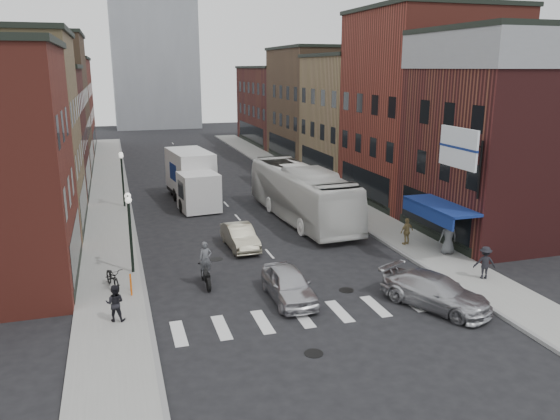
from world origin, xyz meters
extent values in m
plane|color=black|center=(0.00, 0.00, 0.00)|extent=(160.00, 160.00, 0.00)
cube|color=gray|center=(-8.50, 22.00, 0.07)|extent=(3.00, 74.00, 0.15)
cube|color=gray|center=(8.50, 22.00, 0.07)|extent=(3.00, 74.00, 0.15)
cube|color=gray|center=(-7.00, 22.00, 0.00)|extent=(0.20, 74.00, 0.16)
cube|color=gray|center=(7.00, 22.00, 0.00)|extent=(0.20, 74.00, 0.16)
cube|color=silver|center=(0.00, -3.00, 0.00)|extent=(12.00, 2.20, 0.01)
cube|color=black|center=(-10.02, 4.50, 1.60)|extent=(0.08, 7.20, 2.20)
cube|color=black|center=(-10.02, 14.00, 1.60)|extent=(0.08, 8.00, 2.20)
cube|color=#441818|center=(-15.00, 24.00, 5.00)|extent=(10.00, 10.00, 10.00)
cube|color=black|center=(-10.02, 24.00, 1.60)|extent=(0.08, 8.00, 2.20)
cube|color=black|center=(-15.00, 24.00, 10.15)|extent=(10.30, 10.20, 0.30)
cube|color=brown|center=(-15.00, 35.00, 6.50)|extent=(10.00, 12.00, 13.00)
cube|color=black|center=(-10.02, 35.00, 1.60)|extent=(0.08, 9.60, 2.20)
cube|color=black|center=(-15.00, 35.00, 13.15)|extent=(10.30, 12.20, 0.30)
cube|color=maroon|center=(-15.00, 49.00, 5.50)|extent=(10.00, 16.00, 11.00)
cube|color=black|center=(-10.02, 49.00, 1.60)|extent=(0.08, 12.80, 2.20)
cube|color=black|center=(-15.00, 49.00, 11.15)|extent=(10.30, 16.20, 0.30)
cube|color=#441818|center=(15.00, 4.50, 6.00)|extent=(10.00, 9.00, 12.00)
cube|color=black|center=(10.02, 4.50, 1.60)|extent=(0.08, 7.20, 2.20)
cube|color=black|center=(15.00, 4.50, 12.15)|extent=(10.30, 9.20, 0.30)
cube|color=maroon|center=(15.00, 14.00, 7.00)|extent=(10.00, 10.00, 14.00)
cube|color=black|center=(10.02, 14.00, 1.60)|extent=(0.08, 8.00, 2.20)
cube|color=black|center=(15.00, 14.00, 14.15)|extent=(10.30, 10.20, 0.30)
cube|color=olive|center=(15.00, 24.00, 5.50)|extent=(10.00, 10.00, 11.00)
cube|color=black|center=(10.02, 24.00, 1.60)|extent=(0.08, 8.00, 2.20)
cube|color=black|center=(15.00, 24.00, 11.15)|extent=(10.30, 10.20, 0.30)
cube|color=brown|center=(15.00, 35.00, 6.00)|extent=(10.00, 12.00, 12.00)
cube|color=black|center=(10.02, 35.00, 1.60)|extent=(0.08, 9.60, 2.20)
cube|color=black|center=(15.00, 35.00, 12.15)|extent=(10.30, 12.20, 0.30)
cube|color=#441818|center=(15.00, 49.00, 5.00)|extent=(10.00, 16.00, 10.00)
cube|color=black|center=(10.02, 49.00, 1.60)|extent=(0.08, 12.80, 2.20)
cube|color=black|center=(15.00, 49.00, 10.15)|extent=(10.30, 16.20, 0.30)
cube|color=navy|center=(9.10, 2.50, 2.70)|extent=(1.80, 5.00, 0.15)
cube|color=navy|center=(8.25, 2.50, 2.35)|extent=(0.10, 5.00, 0.70)
cylinder|color=black|center=(9.90, 0.50, 5.00)|extent=(0.12, 0.12, 3.00)
cylinder|color=black|center=(9.20, 0.50, 6.20)|extent=(1.40, 0.08, 0.08)
cube|color=silver|center=(8.50, 0.50, 6.20)|extent=(0.12, 3.00, 2.00)
cylinder|color=black|center=(-7.40, 4.00, 2.00)|extent=(0.14, 0.14, 4.00)
cylinder|color=black|center=(-7.40, 4.00, 4.00)|extent=(0.06, 0.90, 0.06)
sphere|color=white|center=(-7.40, 3.55, 3.95)|extent=(0.32, 0.32, 0.32)
sphere|color=white|center=(-7.40, 4.45, 3.95)|extent=(0.32, 0.32, 0.32)
cylinder|color=black|center=(-7.40, 18.00, 2.00)|extent=(0.14, 0.14, 4.00)
cylinder|color=black|center=(-7.40, 18.00, 4.00)|extent=(0.06, 0.90, 0.06)
sphere|color=white|center=(-7.40, 17.55, 3.95)|extent=(0.32, 0.32, 0.32)
sphere|color=white|center=(-7.40, 18.45, 3.95)|extent=(0.32, 0.32, 0.32)
cylinder|color=#D8590C|center=(-7.60, 1.00, 0.55)|extent=(0.08, 0.08, 0.80)
cylinder|color=#D8590C|center=(-7.60, 1.60, 0.55)|extent=(0.08, 0.08, 0.80)
cube|color=silver|center=(-2.27, 15.38, 1.46)|extent=(2.89, 3.08, 2.70)
cube|color=black|center=(-2.27, 15.38, 1.73)|extent=(2.79, 1.80, 1.19)
cube|color=silver|center=(-2.27, 19.48, 2.27)|extent=(3.32, 5.89, 3.13)
cube|color=navy|center=(-2.27, 19.48, 2.27)|extent=(2.97, 2.46, 1.30)
cube|color=black|center=(-2.27, 19.26, 0.49)|extent=(3.16, 7.24, 0.38)
cylinder|color=black|center=(-3.52, 15.59, 0.49)|extent=(0.30, 0.97, 0.97)
cylinder|color=black|center=(-1.03, 15.59, 0.49)|extent=(0.30, 0.97, 0.97)
cylinder|color=black|center=(-3.52, 19.26, 0.49)|extent=(0.30, 0.97, 0.97)
cylinder|color=black|center=(-1.03, 19.26, 0.49)|extent=(0.30, 0.97, 0.97)
cylinder|color=black|center=(-3.52, 21.42, 0.49)|extent=(0.30, 0.97, 0.97)
cylinder|color=black|center=(-1.03, 21.42, 0.49)|extent=(0.30, 0.97, 0.97)
cylinder|color=black|center=(-4.15, 2.27, 0.33)|extent=(0.14, 0.66, 0.66)
cylinder|color=black|center=(-4.15, 0.77, 0.33)|extent=(0.14, 0.66, 0.66)
cube|color=black|center=(-4.15, 1.52, 0.55)|extent=(0.26, 1.20, 0.35)
cube|color=black|center=(-4.15, 2.07, 0.95)|extent=(0.55, 0.06, 0.06)
imported|color=#4C4E52|center=(-4.15, 1.42, 1.37)|extent=(0.60, 0.40, 1.65)
imported|color=silver|center=(4.05, 11.24, 1.82)|extent=(3.75, 13.24, 3.65)
imported|color=silver|center=(-0.90, -1.20, 0.73)|extent=(1.74, 4.28, 1.46)
imported|color=beige|center=(-1.32, 6.52, 0.68)|extent=(1.57, 4.14, 1.35)
imported|color=#B3B3B8|center=(4.91, -3.79, 0.71)|extent=(4.00, 5.27, 1.42)
imported|color=black|center=(-8.37, 2.14, 0.66)|extent=(1.17, 2.07, 1.03)
imported|color=black|center=(-8.30, -1.43, 0.92)|extent=(0.83, 0.60, 1.53)
imported|color=black|center=(8.82, -1.91, 0.96)|extent=(1.16, 0.86, 1.61)
imported|color=olive|center=(7.91, 3.87, 0.93)|extent=(1.00, 0.67, 1.57)
imported|color=#4E5155|center=(9.23, 1.76, 1.13)|extent=(1.05, 0.79, 1.96)
camera|label=1|loc=(-7.92, -22.68, 10.04)|focal=35.00mm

